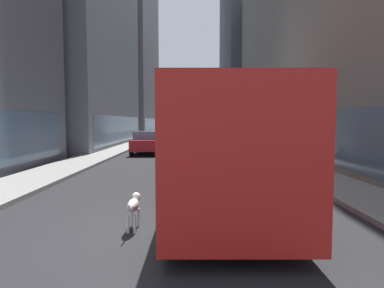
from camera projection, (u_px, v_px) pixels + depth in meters
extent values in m
plane|color=#232326|center=(188.00, 139.00, 41.56)|extent=(120.00, 120.00, 0.00)
cube|color=gray|center=(144.00, 139.00, 41.55)|extent=(2.40, 110.00, 0.15)
cube|color=#9E9991|center=(231.00, 139.00, 41.57)|extent=(2.40, 110.00, 0.15)
cube|color=slate|center=(60.00, 6.00, 29.86)|extent=(11.15, 19.75, 26.33)
cube|color=slate|center=(121.00, 129.00, 30.68)|extent=(0.08, 17.77, 2.40)
cube|color=slate|center=(115.00, 10.00, 51.57)|extent=(11.71, 20.14, 40.78)
cube|color=slate|center=(152.00, 126.00, 52.90)|extent=(0.08, 18.12, 2.40)
cube|color=slate|center=(329.00, 137.00, 14.26)|extent=(0.08, 21.10, 2.40)
cube|color=gray|center=(290.00, 51.00, 36.85)|extent=(8.33, 19.72, 20.90)
cube|color=slate|center=(253.00, 128.00, 37.45)|extent=(0.08, 17.75, 2.40)
cube|color=#4C515B|center=(254.00, 21.00, 58.11)|extent=(11.01, 20.89, 41.57)
cube|color=slate|center=(223.00, 126.00, 59.44)|extent=(0.08, 18.80, 2.40)
cube|color=red|center=(214.00, 141.00, 10.26)|extent=(2.55, 11.50, 2.75)
cube|color=slate|center=(215.00, 126.00, 10.22)|extent=(2.57, 11.04, 0.90)
cube|color=black|center=(206.00, 156.00, 16.02)|extent=(2.55, 0.16, 0.44)
cylinder|color=black|center=(183.00, 163.00, 13.88)|extent=(0.30, 1.00, 1.00)
cylinder|color=black|center=(234.00, 163.00, 13.88)|extent=(0.30, 1.00, 1.00)
cylinder|color=black|center=(172.00, 214.00, 6.19)|extent=(0.30, 1.00, 1.00)
cylinder|color=black|center=(287.00, 214.00, 6.20)|extent=(0.30, 1.00, 1.00)
cube|color=silver|center=(177.00, 118.00, 15.33)|extent=(0.08, 0.24, 0.40)
cube|color=slate|center=(208.00, 133.00, 44.21)|extent=(1.82, 4.04, 0.75)
cube|color=slate|center=(208.00, 129.00, 43.97)|extent=(1.67, 1.82, 0.55)
cylinder|color=black|center=(202.00, 136.00, 45.84)|extent=(0.22, 0.64, 0.64)
cylinder|color=black|center=(213.00, 136.00, 45.84)|extent=(0.22, 0.64, 0.64)
cylinder|color=black|center=(203.00, 137.00, 42.64)|extent=(0.22, 0.64, 0.64)
cylinder|color=black|center=(215.00, 137.00, 42.64)|extent=(0.22, 0.64, 0.64)
cube|color=red|center=(147.00, 144.00, 23.16)|extent=(1.80, 4.79, 0.75)
cube|color=slate|center=(146.00, 135.00, 22.87)|extent=(1.65, 2.16, 0.55)
cylinder|color=black|center=(140.00, 147.00, 25.16)|extent=(0.22, 0.64, 0.64)
cylinder|color=black|center=(160.00, 147.00, 25.16)|extent=(0.22, 0.64, 0.64)
cylinder|color=black|center=(131.00, 151.00, 21.21)|extent=(0.22, 0.64, 0.64)
cylinder|color=black|center=(154.00, 151.00, 21.21)|extent=(0.22, 0.64, 0.64)
cube|color=silver|center=(200.00, 140.00, 28.56)|extent=(1.87, 3.98, 0.75)
cube|color=slate|center=(200.00, 132.00, 28.31)|extent=(1.72, 1.79, 0.55)
cylinder|color=black|center=(190.00, 143.00, 30.15)|extent=(0.22, 0.64, 0.64)
cylinder|color=black|center=(208.00, 143.00, 30.15)|extent=(0.22, 0.64, 0.64)
cylinder|color=black|center=(190.00, 145.00, 27.01)|extent=(0.22, 0.64, 0.64)
cylinder|color=black|center=(210.00, 145.00, 27.01)|extent=(0.22, 0.64, 0.64)
cube|color=yellow|center=(198.00, 137.00, 34.09)|extent=(1.85, 4.50, 0.75)
cube|color=slate|center=(198.00, 131.00, 33.82)|extent=(1.70, 2.02, 0.55)
cylinder|color=black|center=(191.00, 139.00, 35.94)|extent=(0.22, 0.64, 0.64)
cylinder|color=black|center=(205.00, 139.00, 35.95)|extent=(0.22, 0.64, 0.64)
cylinder|color=black|center=(191.00, 141.00, 32.29)|extent=(0.22, 0.64, 0.64)
cylinder|color=black|center=(207.00, 141.00, 32.29)|extent=(0.22, 0.64, 0.64)
cube|color=#4C6BB7|center=(178.00, 135.00, 38.38)|extent=(1.73, 4.11, 0.75)
cube|color=slate|center=(177.00, 130.00, 38.13)|extent=(1.59, 1.85, 0.55)
cylinder|color=black|center=(172.00, 137.00, 40.04)|extent=(0.22, 0.64, 0.64)
cylinder|color=black|center=(184.00, 137.00, 40.05)|extent=(0.22, 0.64, 0.64)
cylinder|color=black|center=(170.00, 139.00, 36.78)|extent=(0.22, 0.64, 0.64)
cylinder|color=black|center=(183.00, 139.00, 36.78)|extent=(0.22, 0.64, 0.64)
cube|color=#B7BABF|center=(175.00, 137.00, 32.52)|extent=(1.79, 3.92, 0.75)
cube|color=slate|center=(175.00, 131.00, 32.28)|extent=(1.65, 1.76, 0.55)
cylinder|color=black|center=(169.00, 140.00, 34.09)|extent=(0.22, 0.64, 0.64)
cylinder|color=black|center=(183.00, 140.00, 34.09)|extent=(0.22, 0.64, 0.64)
cylinder|color=black|center=(166.00, 142.00, 31.01)|extent=(0.22, 0.64, 0.64)
cylinder|color=black|center=(182.00, 142.00, 31.01)|extent=(0.22, 0.64, 0.64)
cube|color=#19519E|center=(223.00, 132.00, 23.75)|extent=(2.30, 2.00, 2.10)
cube|color=silver|center=(229.00, 130.00, 19.99)|extent=(2.30, 5.50, 2.60)
cylinder|color=black|center=(209.00, 146.00, 23.82)|extent=(0.28, 0.90, 0.90)
cylinder|color=black|center=(236.00, 146.00, 23.83)|extent=(0.28, 0.90, 0.90)
cylinder|color=black|center=(214.00, 154.00, 18.34)|extent=(0.28, 0.90, 0.90)
cylinder|color=black|center=(249.00, 154.00, 18.34)|extent=(0.28, 0.90, 0.90)
ellipsoid|color=white|center=(132.00, 205.00, 6.74)|extent=(0.22, 0.60, 0.26)
sphere|color=white|center=(135.00, 197.00, 7.11)|extent=(0.20, 0.20, 0.20)
sphere|color=black|center=(133.00, 196.00, 7.13)|extent=(0.07, 0.07, 0.07)
sphere|color=black|center=(138.00, 196.00, 7.13)|extent=(0.07, 0.07, 0.07)
cylinder|color=white|center=(128.00, 208.00, 6.33)|extent=(0.03, 0.16, 0.19)
cylinder|color=white|center=(131.00, 218.00, 6.97)|extent=(0.06, 0.06, 0.40)
cylinder|color=white|center=(137.00, 218.00, 6.97)|extent=(0.06, 0.06, 0.40)
cylinder|color=white|center=(127.00, 224.00, 6.55)|extent=(0.06, 0.06, 0.40)
cylinder|color=white|center=(134.00, 224.00, 6.55)|extent=(0.06, 0.06, 0.40)
sphere|color=black|center=(135.00, 202.00, 6.83)|extent=(0.04, 0.04, 0.04)
sphere|color=black|center=(129.00, 205.00, 6.65)|extent=(0.04, 0.04, 0.04)
sphere|color=black|center=(132.00, 205.00, 6.55)|extent=(0.04, 0.04, 0.04)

